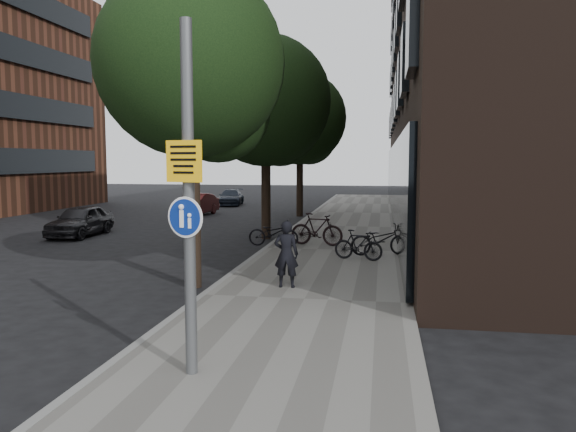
% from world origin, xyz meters
% --- Properties ---
extents(ground, '(120.00, 120.00, 0.00)m').
position_xyz_m(ground, '(0.00, 0.00, 0.00)').
color(ground, black).
rests_on(ground, ground).
extents(sidewalk, '(4.50, 60.00, 0.12)m').
position_xyz_m(sidewalk, '(0.25, 10.00, 0.06)').
color(sidewalk, slate).
rests_on(sidewalk, ground).
extents(curb_edge, '(0.15, 60.00, 0.13)m').
position_xyz_m(curb_edge, '(-2.00, 10.00, 0.07)').
color(curb_edge, slate).
rests_on(curb_edge, ground).
extents(building_right_dark_brick, '(12.00, 40.00, 18.00)m').
position_xyz_m(building_right_dark_brick, '(8.50, 22.00, 9.00)').
color(building_right_dark_brick, black).
rests_on(building_right_dark_brick, ground).
extents(street_tree_near, '(4.40, 4.40, 7.50)m').
position_xyz_m(street_tree_near, '(-2.53, 4.64, 5.11)').
color(street_tree_near, black).
rests_on(street_tree_near, ground).
extents(street_tree_mid, '(5.00, 5.00, 7.80)m').
position_xyz_m(street_tree_mid, '(-2.53, 13.14, 5.11)').
color(street_tree_mid, black).
rests_on(street_tree_mid, ground).
extents(street_tree_far, '(5.00, 5.00, 7.80)m').
position_xyz_m(street_tree_far, '(-2.53, 22.14, 5.11)').
color(street_tree_far, black).
rests_on(street_tree_far, ground).
extents(signpost, '(0.54, 0.18, 4.76)m').
position_xyz_m(signpost, '(-0.71, -1.06, 2.52)').
color(signpost, '#595B5E').
rests_on(signpost, sidewalk).
extents(pedestrian, '(0.58, 0.39, 1.55)m').
position_xyz_m(pedestrian, '(-0.31, 4.33, 0.90)').
color(pedestrian, black).
rests_on(pedestrian, sidewalk).
extents(parked_bike_facade_near, '(1.97, 1.12, 0.98)m').
position_xyz_m(parked_bike_facade_near, '(1.81, 9.16, 0.61)').
color(parked_bike_facade_near, black).
rests_on(parked_bike_facade_near, sidewalk).
extents(parked_bike_facade_far, '(1.53, 0.82, 0.89)m').
position_xyz_m(parked_bike_facade_far, '(1.17, 8.21, 0.56)').
color(parked_bike_facade_far, black).
rests_on(parked_bike_facade_far, sidewalk).
extents(parked_bike_curb_near, '(1.75, 0.66, 0.91)m').
position_xyz_m(parked_bike_curb_near, '(-1.80, 10.40, 0.57)').
color(parked_bike_curb_near, black).
rests_on(parked_bike_curb_near, sidewalk).
extents(parked_bike_curb_far, '(1.93, 0.89, 1.12)m').
position_xyz_m(parked_bike_curb_far, '(-0.36, 10.84, 0.68)').
color(parked_bike_curb_far, black).
rests_on(parked_bike_curb_far, sidewalk).
extents(parked_car_near, '(1.59, 3.70, 1.24)m').
position_xyz_m(parked_car_near, '(-10.15, 12.51, 0.62)').
color(parked_car_near, black).
rests_on(parked_car_near, ground).
extents(parked_car_mid, '(1.71, 3.80, 1.21)m').
position_xyz_m(parked_car_mid, '(-8.34, 21.45, 0.60)').
color(parked_car_mid, '#4D1616').
rests_on(parked_car_mid, ground).
extents(parked_car_far, '(1.96, 3.84, 1.07)m').
position_xyz_m(parked_car_far, '(-8.34, 28.76, 0.53)').
color(parked_car_far, black).
rests_on(parked_car_far, ground).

